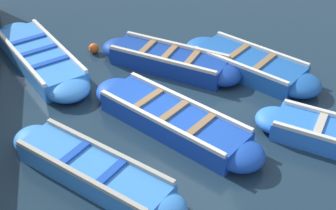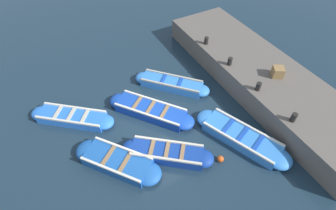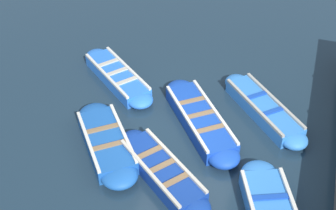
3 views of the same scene
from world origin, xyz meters
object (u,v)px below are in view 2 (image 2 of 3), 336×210
object	(u,v)px
boat_end_of_row	(167,153)
bollard_south	(206,41)
boat_outer_right	(118,162)
boat_bow_out	(242,137)
buoy_orange_near	(220,159)
boat_broadside	(72,117)
boat_inner_gap	(151,111)
boat_mid_row	(172,84)
bollard_mid_south	(230,61)
bollard_north	(294,117)
wooden_crate	(278,72)
bollard_mid_north	(258,86)

from	to	relation	value
boat_end_of_row	bollard_south	world-z (taller)	bollard_south
boat_outer_right	boat_bow_out	distance (m)	4.63
bollard_south	buoy_orange_near	xyz separation A→B (m)	(-2.74, -5.11, -1.05)
boat_end_of_row	boat_broadside	world-z (taller)	boat_end_of_row
boat_inner_gap	boat_mid_row	distance (m)	1.85
bollard_mid_south	boat_mid_row	bearing A→B (deg)	160.00
bollard_south	bollard_north	bearing A→B (deg)	-90.00
bollard_north	bollard_mid_south	world-z (taller)	same
boat_mid_row	bollard_mid_south	xyz separation A→B (m)	(2.39, -0.87, 0.98)
bollard_south	wooden_crate	distance (m)	3.59
boat_bow_out	bollard_south	bearing A→B (deg)	72.25
boat_bow_out	bollard_north	xyz separation A→B (m)	(1.53, -0.65, 0.98)
boat_end_of_row	wooden_crate	size ratio (longest dim) A/B	7.17
boat_outer_right	bollard_mid_south	world-z (taller)	bollard_mid_south
boat_end_of_row	wooden_crate	world-z (taller)	wooden_crate
boat_mid_row	bollard_mid_north	bearing A→B (deg)	-48.23
boat_mid_row	bollard_mid_south	bearing A→B (deg)	-20.00
bollard_mid_north	bollard_mid_south	size ratio (longest dim) A/B	1.00
boat_outer_right	bollard_south	xyz separation A→B (m)	(5.99, 3.52, 0.98)
boat_end_of_row	bollard_south	distance (m)	6.00
bollard_mid_north	wooden_crate	xyz separation A→B (m)	(1.26, 0.26, 0.04)
bollard_mid_south	wooden_crate	distance (m)	2.00
bollard_mid_north	boat_mid_row	bearing A→B (deg)	131.77
boat_broadside	boat_inner_gap	xyz separation A→B (m)	(2.91, -1.21, 0.02)
boat_outer_right	boat_bow_out	world-z (taller)	boat_bow_out
boat_inner_gap	buoy_orange_near	size ratio (longest dim) A/B	14.37
boat_end_of_row	boat_outer_right	distance (m)	1.76
boat_inner_gap	boat_outer_right	bearing A→B (deg)	-142.60
boat_end_of_row	wooden_crate	bearing A→B (deg)	7.01
boat_mid_row	bollard_south	bearing A→B (deg)	21.39
boat_outer_right	boat_bow_out	xyz separation A→B (m)	(4.46, -1.26, 0.00)
bollard_north	boat_inner_gap	bearing A→B (deg)	138.56
buoy_orange_near	boat_outer_right	bearing A→B (deg)	153.83
boat_bow_out	buoy_orange_near	world-z (taller)	boat_bow_out
boat_mid_row	bollard_mid_north	size ratio (longest dim) A/B	8.61
buoy_orange_near	boat_end_of_row	bearing A→B (deg)	145.98
boat_outer_right	wooden_crate	world-z (taller)	wooden_crate
boat_bow_out	bollard_north	world-z (taller)	bollard_north
wooden_crate	buoy_orange_near	size ratio (longest dim) A/B	1.79
boat_broadside	bollard_mid_south	xyz separation A→B (m)	(6.85, -1.07, 0.99)
boat_bow_out	boat_outer_right	bearing A→B (deg)	164.22
bollard_north	bollard_mid_north	distance (m)	1.81
boat_mid_row	boat_bow_out	size ratio (longest dim) A/B	0.77
boat_end_of_row	bollard_north	world-z (taller)	bollard_north
bollard_mid_south	wooden_crate	bearing A→B (deg)	-50.87
boat_mid_row	buoy_orange_near	bearing A→B (deg)	-94.76
wooden_crate	boat_outer_right	bearing A→B (deg)	-178.79
boat_bow_out	bollard_north	bearing A→B (deg)	-23.06
bollard_south	boat_broadside	bearing A→B (deg)	-173.81
boat_end_of_row	bollard_mid_north	distance (m)	4.44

